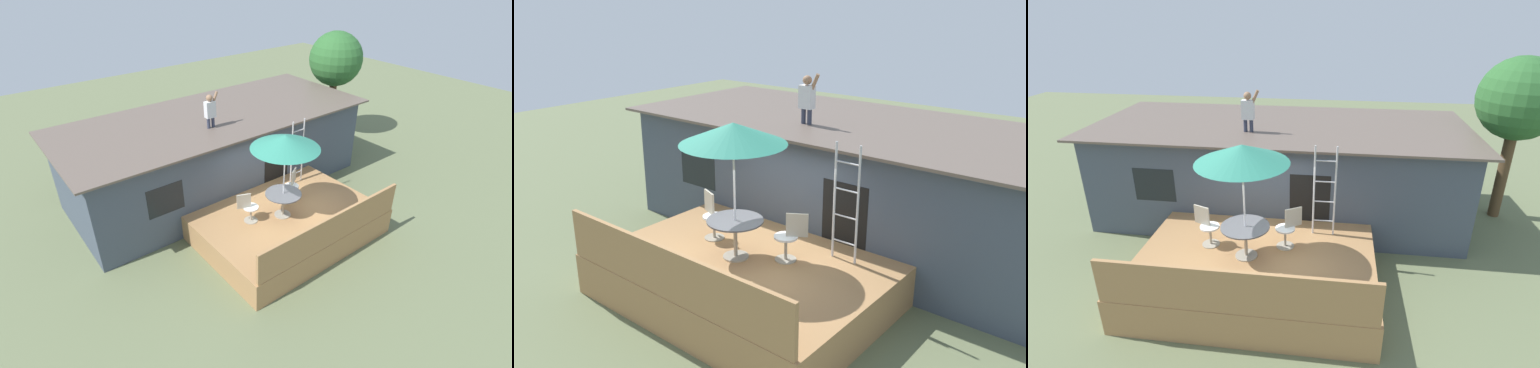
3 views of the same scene
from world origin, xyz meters
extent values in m
plane|color=#66704C|center=(0.00, 0.00, 0.00)|extent=(40.00, 40.00, 0.00)
cube|color=#424C5B|center=(0.00, 3.60, 1.34)|extent=(10.00, 4.00, 2.68)
cube|color=#66564C|center=(0.00, 3.60, 2.71)|extent=(10.50, 4.50, 0.06)
cube|color=black|center=(-2.98, 1.61, 1.55)|extent=(1.10, 0.03, 0.90)
cube|color=black|center=(1.05, 1.61, 1.05)|extent=(1.00, 0.03, 2.00)
cube|color=#A87A4C|center=(0.00, 0.00, 0.40)|extent=(5.17, 3.95, 0.80)
cube|color=#A87A4C|center=(0.00, -1.92, 1.25)|extent=(5.07, 0.08, 0.90)
cylinder|color=#A59E8C|center=(-0.19, -0.15, 0.82)|extent=(0.48, 0.48, 0.03)
cylinder|color=#A59E8C|center=(-0.19, -0.15, 1.17)|extent=(0.07, 0.07, 0.71)
cylinder|color=#4C4C51|center=(-0.19, -0.15, 1.53)|extent=(1.04, 1.04, 0.03)
cylinder|color=silver|center=(-0.19, -0.15, 2.00)|extent=(0.04, 0.04, 2.40)
cone|color=#338C72|center=(-0.19, -0.15, 3.15)|extent=(1.90, 1.90, 0.38)
cylinder|color=silver|center=(1.17, 1.02, 1.90)|extent=(0.04, 0.04, 2.20)
cylinder|color=silver|center=(1.65, 1.02, 1.90)|extent=(0.04, 0.04, 2.20)
cylinder|color=silver|center=(1.41, 1.02, 1.15)|extent=(0.48, 0.03, 0.03)
cylinder|color=silver|center=(1.41, 1.02, 1.65)|extent=(0.48, 0.03, 0.03)
cylinder|color=silver|center=(1.41, 1.02, 2.15)|extent=(0.48, 0.03, 0.03)
cylinder|color=silver|center=(1.41, 1.02, 2.65)|extent=(0.48, 0.03, 0.03)
cylinder|color=#33384C|center=(-0.78, 2.73, 2.91)|extent=(0.10, 0.10, 0.34)
cylinder|color=#33384C|center=(-0.62, 2.73, 2.91)|extent=(0.10, 0.10, 0.34)
cube|color=silver|center=(-0.70, 2.73, 3.33)|extent=(0.32, 0.20, 0.50)
sphere|color=#997051|center=(-0.70, 2.73, 3.69)|extent=(0.20, 0.20, 0.20)
cylinder|color=#997051|center=(-0.52, 2.73, 3.63)|extent=(0.26, 0.08, 0.44)
cylinder|color=#A59E8C|center=(-1.09, 0.20, 0.81)|extent=(0.40, 0.40, 0.02)
cylinder|color=#A59E8C|center=(-1.09, 0.20, 1.03)|extent=(0.06, 0.06, 0.44)
cylinder|color=silver|center=(-1.09, 0.20, 1.26)|extent=(0.44, 0.44, 0.04)
cube|color=#A59E8C|center=(-1.27, 0.27, 1.50)|extent=(0.39, 0.18, 0.44)
cylinder|color=#A59E8C|center=(0.60, 0.35, 0.81)|extent=(0.40, 0.40, 0.02)
cylinder|color=#A59E8C|center=(0.60, 0.35, 1.03)|extent=(0.06, 0.06, 0.44)
cylinder|color=silver|center=(0.60, 0.35, 1.26)|extent=(0.44, 0.44, 0.04)
cube|color=#A59E8C|center=(0.77, 0.45, 1.50)|extent=(0.36, 0.25, 0.44)
cylinder|color=brown|center=(6.44, 4.16, 1.53)|extent=(0.32, 0.32, 3.07)
sphere|color=#2D662D|center=(6.44, 4.16, 3.52)|extent=(2.24, 2.24, 2.24)
camera|label=1|loc=(-6.74, -7.27, 7.60)|focal=28.16mm
camera|label=2|loc=(6.13, -6.87, 5.40)|focal=38.63mm
camera|label=3|loc=(1.61, -7.28, 5.75)|focal=28.03mm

